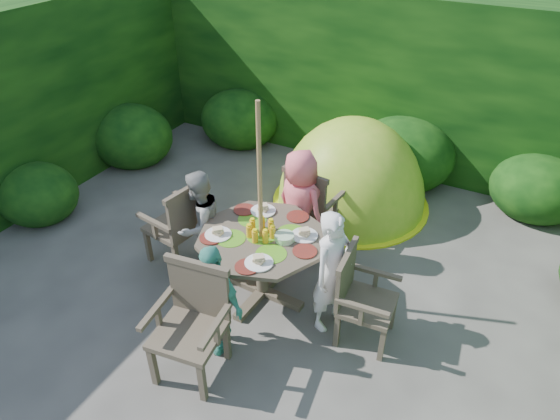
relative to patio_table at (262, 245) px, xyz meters
The scene contains 13 objects.
ground 0.71m from the patio_table, 90.41° to the right, with size 60.00×60.00×0.00m, color #43413C.
hedge_enclosure 1.22m from the patio_table, 90.10° to the left, with size 9.00×9.00×2.50m.
patio_table is the anchor object (origin of this frame).
parasol_pole 0.45m from the patio_table, behind, with size 0.04×0.04×2.20m, color olive.
garden_chair_right 1.10m from the patio_table, ahead, with size 0.54×0.60×0.93m.
garden_chair_left 1.10m from the patio_table, behind, with size 0.62×0.68×1.01m.
garden_chair_back 1.10m from the patio_table, 87.47° to the left, with size 0.65×0.59×1.00m.
garden_chair_front 1.10m from the patio_table, 94.13° to the right, with size 0.69×0.63×1.03m.
child_right 0.80m from the patio_table, ahead, with size 0.48×0.31×1.31m, color white.
child_left 0.81m from the patio_table, behind, with size 0.61×0.47×1.25m, color gray.
child_back 0.80m from the patio_table, 87.32° to the left, with size 0.67×0.43×1.36m, color #F76670.
child_front 0.80m from the patio_table, 93.33° to the right, with size 0.69×0.29×1.17m, color #4BB09B.
dome_tent 2.23m from the patio_table, 85.58° to the left, with size 2.41×2.41×2.44m.
Camera 1 is at (2.04, -3.17, 3.77)m, focal length 32.00 mm.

